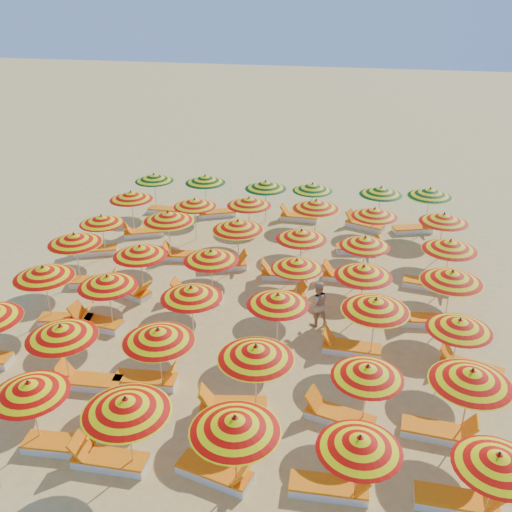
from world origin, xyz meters
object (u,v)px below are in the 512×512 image
umbrella_20 (211,255)px  umbrella_29 (450,245)px  umbrella_19 (140,251)px  umbrella_28 (365,242)px  umbrella_36 (154,177)px  lounger_4 (331,487)px  umbrella_39 (312,187)px  lounger_8 (147,380)px  lounger_18 (196,295)px  lounger_3 (216,473)px  lounger_7 (89,381)px  umbrella_32 (249,202)px  lounger_29 (167,210)px  lounger_32 (364,225)px  umbrella_41 (430,192)px  lounger_1 (62,444)px  beachgoer_b (317,304)px  umbrella_9 (256,352)px  umbrella_14 (191,292)px  lounger_30 (216,213)px  lounger_16 (96,282)px  umbrella_1 (29,388)px  lounger_27 (143,232)px  umbrella_23 (452,276)px  umbrella_40 (381,191)px  umbrella_24 (102,220)px  umbrella_10 (368,372)px  umbrella_34 (375,212)px  umbrella_15 (278,299)px  umbrella_25 (168,217)px  umbrella_13 (108,281)px  umbrella_31 (195,203)px  lounger_11 (439,432)px  umbrella_37 (205,179)px  umbrella_4 (360,443)px  umbrella_18 (74,239)px  lounger_23 (225,265)px  umbrella_26 (238,225)px  lounger_10 (338,416)px  lounger_26 (429,284)px  umbrella_16 (376,305)px  lounger_19 (282,298)px  lounger_20 (425,320)px  umbrella_17 (460,325)px  lounger_9 (232,406)px  lounger_24 (283,274)px  umbrella_12 (43,272)px  umbrella_27 (301,235)px  umbrella_8 (158,335)px  umbrella_5 (498,460)px  umbrella_3 (235,424)px  umbrella_21 (297,264)px  umbrella_38 (266,185)px  umbrella_11 (472,377)px  lounger_15 (469,368)px  umbrella_33 (316,205)px  lounger_17 (130,291)px  lounger_31 (298,217)px

umbrella_20 → umbrella_29: (7.85, 2.42, 0.04)m
umbrella_19 → umbrella_28: bearing=18.4°
umbrella_36 → lounger_4: umbrella_36 is taller
umbrella_29 → umbrella_39: (-5.41, 5.42, -0.11)m
lounger_8 → lounger_18: same height
lounger_3 → lounger_7: (-4.26, 2.36, 0.00)m
umbrella_32 → lounger_29: bearing=154.0°
lounger_32 → umbrella_41: bearing=-155.8°
lounger_1 → umbrella_41: bearing=54.4°
umbrella_41 → beachgoer_b: umbrella_41 is taller
umbrella_9 → umbrella_14: bearing=133.5°
umbrella_14 → lounger_3: 5.64m
umbrella_14 → umbrella_20: (-0.12, 2.49, 0.02)m
lounger_4 → lounger_30: (-6.76, 14.97, 0.00)m
lounger_16 → umbrella_1: bearing=-86.4°
lounger_4 → lounger_27: bearing=124.3°
umbrella_23 → umbrella_40: (-2.25, 7.79, -0.07)m
umbrella_24 → lounger_30: umbrella_24 is taller
umbrella_23 → umbrella_32: bearing=144.9°
umbrella_10 → umbrella_34: size_ratio=0.95×
umbrella_15 → umbrella_25: 7.19m
umbrella_1 → lounger_27: (-2.33, 12.11, -1.51)m
umbrella_10 → umbrella_34: umbrella_34 is taller
umbrella_1 → umbrella_13: 5.05m
umbrella_31 → lounger_11: size_ratio=1.28×
umbrella_31 → umbrella_37: 2.88m
umbrella_4 → umbrella_32: umbrella_32 is taller
umbrella_18 → lounger_23: 5.60m
umbrella_18 → umbrella_26: bearing=23.4°
lounger_10 → lounger_26: size_ratio=1.01×
umbrella_16 → lounger_19: size_ratio=1.20×
lounger_20 → lounger_29: 13.69m
umbrella_17 → umbrella_34: umbrella_34 is taller
umbrella_18 → lounger_9: 9.10m
umbrella_41 → lounger_1: 17.72m
lounger_24 → lounger_27: (-6.59, 2.55, 0.00)m
umbrella_31 → umbrella_37: umbrella_37 is taller
umbrella_12 → lounger_23: size_ratio=1.31×
umbrella_27 → lounger_20: size_ratio=1.10×
umbrella_8 → lounger_1: umbrella_8 is taller
umbrella_5 → lounger_16: (-12.34, 7.57, -1.47)m
umbrella_3 → lounger_11: bearing=29.7°
umbrella_21 → lounger_1: bearing=-119.9°
umbrella_40 → lounger_27: size_ratio=1.35×
lounger_10 → umbrella_38: bearing=-57.1°
umbrella_11 → lounger_15: umbrella_11 is taller
umbrella_24 → umbrella_33: bearing=19.1°
umbrella_16 → lounger_32: bearing=93.4°
umbrella_39 → lounger_24: size_ratio=1.05×
lounger_17 → lounger_31: 9.46m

